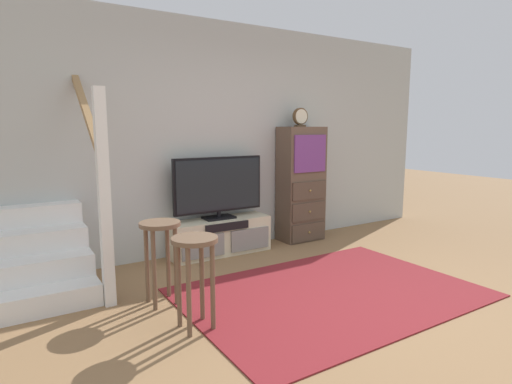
# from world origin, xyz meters

# --- Properties ---
(ground_plane) EXTENTS (20.00, 20.00, 0.00)m
(ground_plane) POSITION_xyz_m (0.00, 0.00, 0.00)
(ground_plane) COLOR olive
(back_wall) EXTENTS (6.40, 0.12, 2.70)m
(back_wall) POSITION_xyz_m (0.00, 2.46, 1.35)
(back_wall) COLOR #B2B7B2
(back_wall) RESTS_ON ground_plane
(area_rug) EXTENTS (2.60, 1.80, 0.01)m
(area_rug) POSITION_xyz_m (0.00, 0.60, 0.01)
(area_rug) COLOR maroon
(area_rug) RESTS_ON ground_plane
(media_console) EXTENTS (1.21, 0.38, 0.42)m
(media_console) POSITION_xyz_m (-0.30, 2.19, 0.21)
(media_console) COLOR beige
(media_console) RESTS_ON ground_plane
(television) EXTENTS (1.11, 0.22, 0.72)m
(television) POSITION_xyz_m (-0.30, 2.22, 0.81)
(television) COLOR black
(television) RESTS_ON media_console
(side_cabinet) EXTENTS (0.58, 0.38, 1.49)m
(side_cabinet) POSITION_xyz_m (0.90, 2.20, 0.74)
(side_cabinet) COLOR brown
(side_cabinet) RESTS_ON ground_plane
(desk_clock) EXTENTS (0.21, 0.08, 0.24)m
(desk_clock) POSITION_xyz_m (0.86, 2.19, 1.61)
(desk_clock) COLOR #4C3823
(desk_clock) RESTS_ON side_cabinet
(staircase) EXTENTS (1.00, 1.36, 2.20)m
(staircase) POSITION_xyz_m (-2.24, 2.20, 0.37)
(staircase) COLOR white
(staircase) RESTS_ON ground_plane
(bar_stool_near) EXTENTS (0.34, 0.34, 0.70)m
(bar_stool_near) POSITION_xyz_m (-1.30, 0.63, 0.52)
(bar_stool_near) COLOR brown
(bar_stool_near) RESTS_ON ground_plane
(bar_stool_far) EXTENTS (0.34, 0.34, 0.71)m
(bar_stool_far) POSITION_xyz_m (-1.36, 1.19, 0.53)
(bar_stool_far) COLOR brown
(bar_stool_far) RESTS_ON ground_plane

